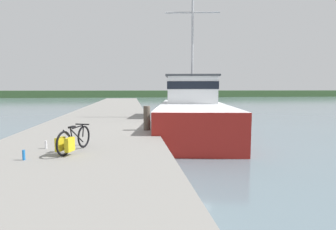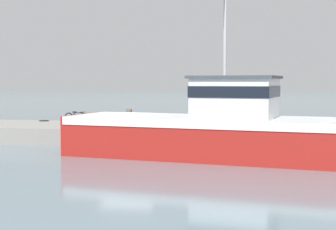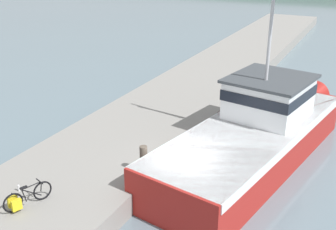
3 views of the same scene
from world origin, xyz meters
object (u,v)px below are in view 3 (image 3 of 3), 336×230
(fishing_boat_main, at_px, (258,131))
(water_bottle_on_curb, at_px, (19,188))
(bicycle_touring, at_px, (24,198))
(mooring_post, at_px, (144,159))

(fishing_boat_main, relative_size, water_bottle_on_curb, 59.08)
(bicycle_touring, bearing_deg, fishing_boat_main, 76.61)
(fishing_boat_main, distance_m, water_bottle_on_curb, 9.97)
(mooring_post, bearing_deg, water_bottle_on_curb, -135.72)
(bicycle_touring, height_order, water_bottle_on_curb, bicycle_touring)
(fishing_boat_main, xyz_separation_m, water_bottle_on_curb, (-6.30, -7.72, -0.32))
(fishing_boat_main, distance_m, bicycle_touring, 9.96)
(bicycle_touring, bearing_deg, mooring_post, 77.81)
(bicycle_touring, height_order, mooring_post, mooring_post)
(fishing_boat_main, distance_m, mooring_post, 5.53)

